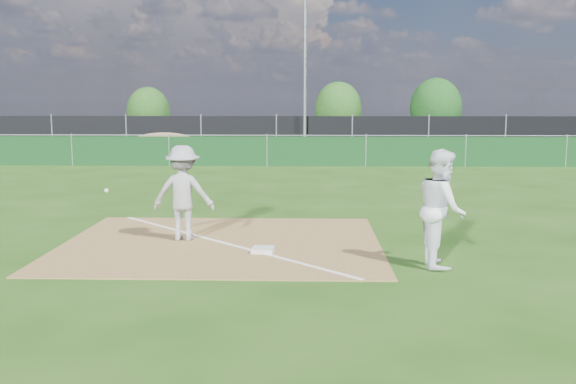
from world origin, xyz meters
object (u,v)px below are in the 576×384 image
Objects in this scene: car_left at (175,130)px; car_mid at (291,132)px; light_pole at (305,73)px; car_right at (390,133)px; play_at_first at (183,193)px; tree_left at (148,112)px; tree_mid at (338,109)px; runner at (442,208)px; first_base at (263,250)px; tree_right at (436,108)px.

car_mid is (7.09, -1.19, 0.00)m from car_left.
light_pole reaches higher than car_mid.
play_at_first is at bearing 168.80° from car_right.
light_pole is 1.69× the size of car_right.
tree_left reaches higher than play_at_first.
tree_left is at bearing 73.39° from car_right.
car_right is (5.04, 4.52, -3.30)m from light_pole.
tree_mid reaches higher than car_mid.
light_pole is 21.80m from play_at_first.
car_left is at bearing 91.11° from car_right.
car_right is at bearing -4.68° from runner.
car_mid is 5.86m from car_right.
runner reaches higher than car_right.
car_right reaches higher than first_base.
car_left is 0.95× the size of car_right.
play_at_first is 25.60m from car_mid.
runner is 0.55× the size of tree_left.
tree_mid reaches higher than runner.
tree_mid is at bearing -77.09° from car_left.
play_at_first is at bearing 148.94° from first_base.
runner reaches higher than play_at_first.
runner is (4.59, -1.76, 0.03)m from play_at_first.
play_at_first reaches higher than car_right.
car_mid is 1.15× the size of tree_right.
runner is 36.36m from tree_left.
light_pole is 1.77× the size of car_left.
light_pole is 5.26m from car_mid.
light_pole is at bearing 6.61° from runner.
play_at_first is 33.60m from tree_mid.
runner is at bearing -100.95° from tree_right.
runner reaches higher than car_left.
play_at_first is 27.34m from car_left.
tree_right reaches higher than first_base.
tree_right is at bearing -15.92° from tree_mid.
first_base is 0.10× the size of tree_mid.
tree_right reaches higher than car_right.
tree_mid reaches higher than car_right.
light_pole is 10.03m from car_left.
first_base is 0.20× the size of runner.
car_mid is at bearing -33.14° from tree_left.
car_right is at bearing -124.26° from tree_right.
light_pole is at bearing 136.40° from car_right.
light_pole reaches higher than play_at_first.
car_left is at bearing 85.22° from car_mid.
car_mid is 0.99× the size of car_right.
light_pole is 12.19m from tree_mid.
light_pole is 22.78m from first_base.
runner is at bearing -179.94° from car_left.
tree_right reaches higher than car_mid.
car_mid is at bearing -119.21° from car_left.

